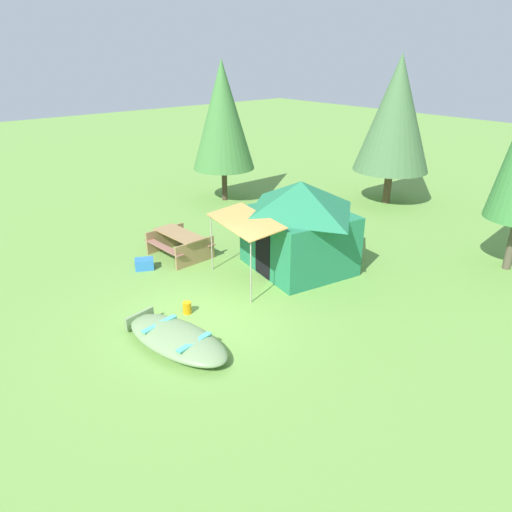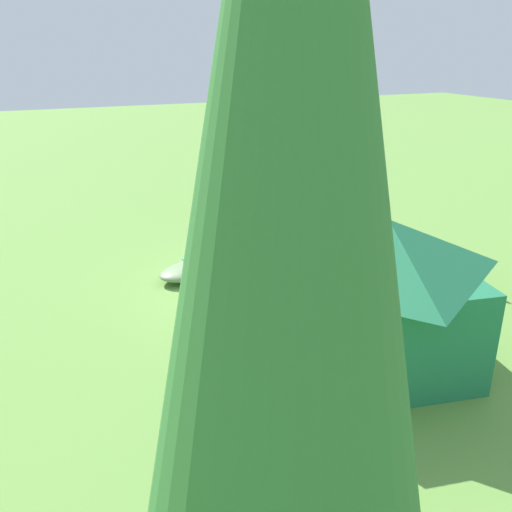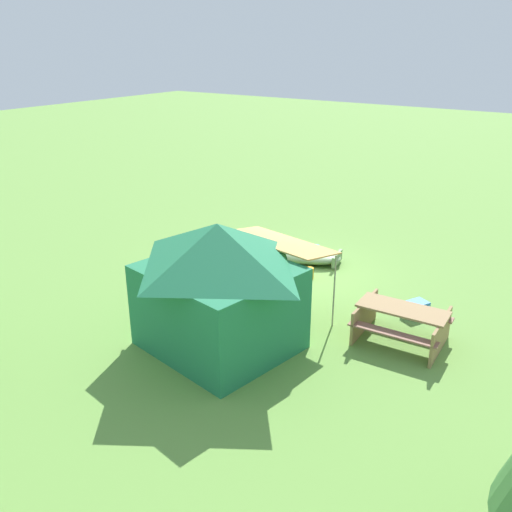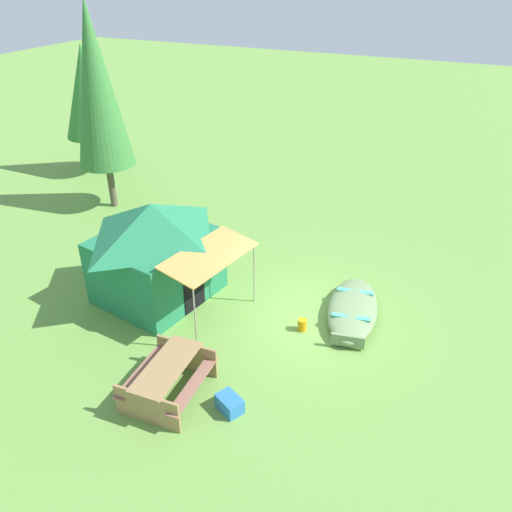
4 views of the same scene
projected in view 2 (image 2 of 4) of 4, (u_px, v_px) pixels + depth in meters
name	position (u px, v px, depth m)	size (l,w,h in m)	color
ground_plane	(254.00, 285.00, 12.86)	(80.00, 80.00, 0.00)	#689842
beached_rowboat	(215.00, 265.00, 13.45)	(3.04, 1.72, 0.40)	#6D8A5B
canvas_cabin_tent	(381.00, 293.00, 9.17)	(3.43, 4.18, 2.68)	#22764C
picnic_table	(432.00, 268.00, 12.55)	(1.90, 1.53, 0.79)	#97754B
cooler_box	(390.00, 262.00, 13.77)	(0.55, 0.37, 0.33)	#2C70BE
fuel_can	(272.00, 275.00, 13.04)	(0.22, 0.22, 0.30)	orange
pine_tree_back_left	(288.00, 281.00, 2.51)	(1.94, 1.94, 6.97)	brown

